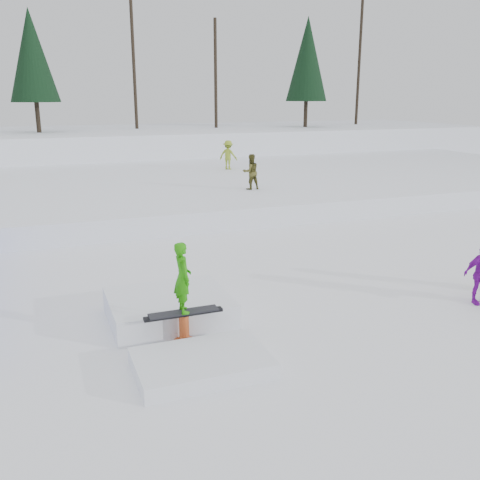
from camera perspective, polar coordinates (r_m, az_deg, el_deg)
name	(u,v)px	position (r m, az deg, el deg)	size (l,w,h in m)	color
ground	(250,308)	(12.68, 1.12, -7.23)	(120.00, 120.00, 0.00)	white
snow_berm	(98,146)	(41.26, -14.88, 9.62)	(60.00, 14.00, 2.40)	white
snow_midrise	(132,186)	(27.58, -11.47, 5.62)	(50.00, 18.00, 0.80)	white
treeline	(183,58)	(40.63, -6.06, 18.78)	(40.24, 4.22, 10.50)	black
walker_olive	(251,172)	(23.74, 1.16, 7.28)	(0.76, 0.59, 1.55)	#484419
walker_ygreen	(228,155)	(30.33, -1.26, 9.06)	(1.04, 0.60, 1.61)	olive
jib_rail_feature	(177,318)	(11.42, -6.74, -8.30)	(2.60, 4.40, 2.11)	white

